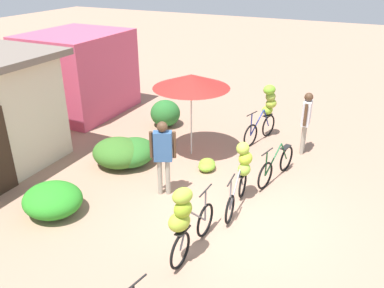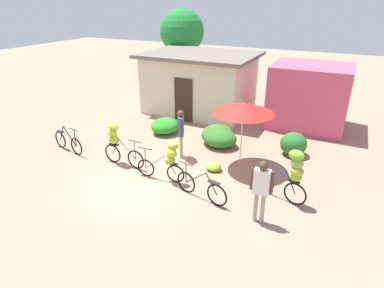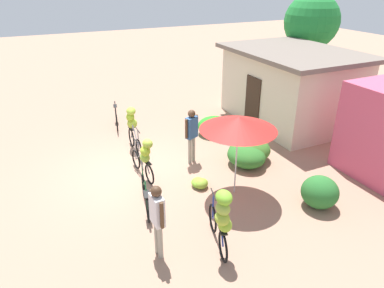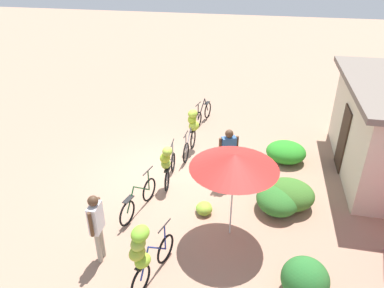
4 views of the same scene
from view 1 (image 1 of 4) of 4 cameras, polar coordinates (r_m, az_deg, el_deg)
ground_plane at (r=8.44m, az=6.60°, el=-10.42°), size 60.00×60.00×0.00m
shop_pink at (r=14.22m, az=-16.04°, el=9.83°), size 3.20×2.80×2.71m
hedge_bush_front_left at (r=8.84m, az=-19.48°, el=-7.60°), size 1.17×1.28×0.64m
hedge_bush_front_right at (r=10.35m, az=-10.56°, el=-1.23°), size 1.23×1.38×0.72m
hedge_bush_mid at (r=10.38m, az=-8.63°, el=-1.18°), size 1.31×1.15×0.66m
hedge_bush_by_door at (r=12.66m, az=-3.87°, el=4.46°), size 0.95×0.95×0.85m
market_umbrella at (r=10.17m, az=-0.10°, el=9.07°), size 2.00×2.00×2.25m
bicycle_near_pile at (r=6.89m, az=-0.97°, el=-10.69°), size 1.66×0.46×1.49m
bicycle_center_loaded at (r=8.52m, az=7.19°, el=-3.87°), size 1.64×0.40×1.37m
bicycle_by_shop at (r=9.75m, az=12.06°, el=-3.10°), size 1.73×0.43×0.97m
bicycle_rightmost at (r=11.73m, az=10.75°, el=5.12°), size 1.60×0.59×1.63m
banana_pile_on_ground at (r=10.08m, az=2.18°, el=-3.04°), size 0.64×0.56×0.28m
person_vendor at (r=8.64m, az=-4.22°, el=-0.95°), size 0.35×0.53×1.78m
person_bystander at (r=10.99m, az=16.18°, el=3.81°), size 0.58×0.23×1.73m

